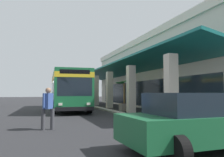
# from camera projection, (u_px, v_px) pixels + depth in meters

# --- Properties ---
(ground) EXTENTS (120.00, 120.00, 0.00)m
(ground) POSITION_uv_depth(u_px,v_px,m) (128.00, 107.00, 23.94)
(ground) COLOR #262628
(curb_strip) EXTENTS (31.82, 0.50, 0.12)m
(curb_strip) POSITION_uv_depth(u_px,v_px,m) (98.00, 108.00, 21.28)
(curb_strip) COLOR #9E998E
(curb_strip) RESTS_ON ground
(plaza_building) EXTENTS (26.82, 14.61, 6.95)m
(plaza_building) POSITION_uv_depth(u_px,v_px,m) (184.00, 74.00, 24.50)
(plaza_building) COLOR beige
(plaza_building) RESTS_ON ground
(transit_bus) EXTENTS (11.31, 3.15, 3.34)m
(transit_bus) POSITION_uv_depth(u_px,v_px,m) (68.00, 88.00, 19.76)
(transit_bus) COLOR #196638
(transit_bus) RESTS_ON ground
(parked_sedan_green) EXTENTS (2.53, 4.45, 1.47)m
(parked_sedan_green) POSITION_uv_depth(u_px,v_px,m) (204.00, 121.00, 5.79)
(parked_sedan_green) COLOR #195933
(parked_sedan_green) RESTS_ON ground
(pedestrian) EXTENTS (0.57, 0.51, 1.68)m
(pedestrian) POSITION_uv_depth(u_px,v_px,m) (48.00, 106.00, 9.00)
(pedestrian) COLOR #38383D
(pedestrian) RESTS_ON ground
(potted_palm) EXTENTS (1.65, 1.52, 2.47)m
(potted_palm) POSITION_uv_depth(u_px,v_px,m) (124.00, 103.00, 18.05)
(potted_palm) COLOR gray
(potted_palm) RESTS_ON ground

